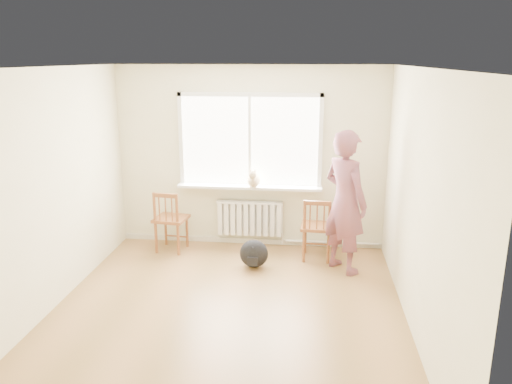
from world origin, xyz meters
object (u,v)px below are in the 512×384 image
(chair_right, at_px, (317,229))
(person, at_px, (345,202))
(backpack, at_px, (254,254))
(cat, at_px, (254,179))
(chair_left, at_px, (170,221))

(chair_right, distance_m, person, 0.69)
(chair_right, bearing_deg, backpack, 25.92)
(person, distance_m, cat, 1.45)
(person, distance_m, backpack, 1.43)
(person, bearing_deg, backpack, 51.00)
(person, xyz_separation_m, cat, (-1.29, 0.66, 0.12))
(chair_left, distance_m, backpack, 1.40)
(chair_left, bearing_deg, cat, -160.48)
(chair_right, xyz_separation_m, person, (0.35, -0.31, 0.50))
(chair_left, xyz_separation_m, person, (2.50, -0.40, 0.49))
(chair_right, distance_m, backpack, 0.96)
(backpack, bearing_deg, chair_left, 160.89)
(chair_right, bearing_deg, cat, -17.65)
(chair_right, height_order, cat, cat)
(person, bearing_deg, cat, 21.34)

